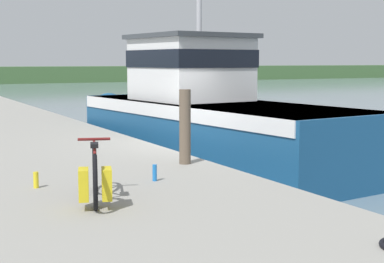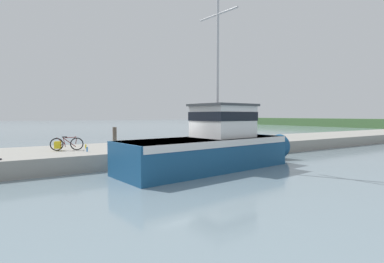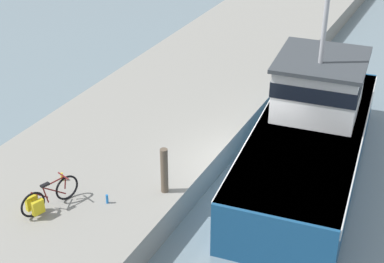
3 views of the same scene
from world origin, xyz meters
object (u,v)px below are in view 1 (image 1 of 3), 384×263
(water_bottle_on_curb, at_px, (36,180))
(bicycle_touring, at_px, (95,176))
(fishing_boat_main, at_px, (204,115))
(water_bottle_by_bike, at_px, (155,173))
(mooring_post, at_px, (185,127))

(water_bottle_on_curb, bearing_deg, bicycle_touring, -69.37)
(fishing_boat_main, xyz_separation_m, water_bottle_by_bike, (-3.82, -5.51, -0.28))
(fishing_boat_main, bearing_deg, water_bottle_by_bike, -131.12)
(fishing_boat_main, bearing_deg, mooring_post, -128.45)
(water_bottle_on_curb, bearing_deg, water_bottle_by_bike, -10.75)
(mooring_post, relative_size, water_bottle_by_bike, 5.22)
(fishing_boat_main, distance_m, water_bottle_by_bike, 6.71)
(bicycle_touring, xyz_separation_m, water_bottle_on_curb, (-0.47, 1.26, -0.24))
(fishing_boat_main, distance_m, bicycle_touring, 8.19)
(mooring_post, height_order, water_bottle_on_curb, mooring_post)
(bicycle_touring, relative_size, water_bottle_on_curb, 7.12)
(bicycle_touring, bearing_deg, fishing_boat_main, 69.30)
(bicycle_touring, distance_m, water_bottle_on_curb, 1.37)
(mooring_post, distance_m, water_bottle_on_curb, 2.96)
(water_bottle_on_curb, distance_m, water_bottle_by_bike, 1.74)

